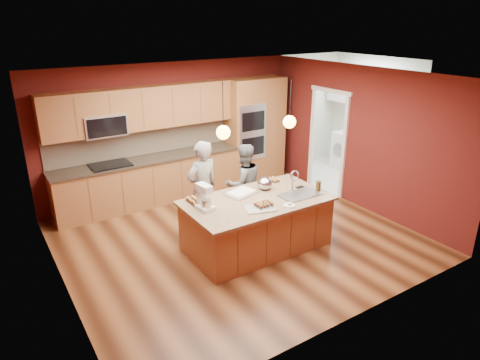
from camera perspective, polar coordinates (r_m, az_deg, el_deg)
floor at (r=7.31m, az=-0.37°, el=-7.77°), size 5.50×5.50×0.00m
ceiling at (r=6.46m, az=-0.43°, el=13.72°), size 5.50×5.50×0.00m
wall_back at (r=8.90m, az=-9.11°, el=6.61°), size 5.50×0.00×5.50m
wall_front at (r=5.00m, az=15.20°, el=-5.51°), size 5.50×0.00×5.50m
wall_left at (r=5.88m, az=-23.71°, el=-2.53°), size 0.00×5.00×5.00m
wall_right at (r=8.50m, az=15.53°, el=5.43°), size 0.00×5.00×5.00m
cabinet_run at (r=8.53m, az=-12.44°, el=3.19°), size 3.74×0.64×2.30m
oven_column at (r=9.56m, az=1.92°, el=6.63°), size 1.30×0.62×2.30m
doorway_trim at (r=9.09m, az=11.57°, el=4.80°), size 0.08×1.11×2.20m
laundry_room at (r=10.33m, az=17.01°, el=11.36°), size 2.60×2.70×2.70m
pendant_left at (r=6.02m, az=-2.24°, el=6.40°), size 0.20×0.20×0.80m
pendant_right at (r=6.68m, az=6.61°, el=7.74°), size 0.20×0.20×0.80m
island at (r=6.88m, az=2.34°, el=-5.69°), size 2.29×1.28×1.22m
person_left at (r=7.18m, az=-5.03°, el=-1.14°), size 0.66×0.48×1.65m
person_right at (r=7.60m, az=0.50°, el=-0.52°), size 0.77×0.64×1.47m
stand_mixer at (r=6.31m, az=-4.75°, el=-2.52°), size 0.24×0.31×0.39m
sheet_cake at (r=6.88m, az=0.17°, el=-1.71°), size 0.55×0.47×0.05m
cooling_rack at (r=6.37m, az=2.67°, el=-3.76°), size 0.53×0.45×0.02m
mixing_bowl at (r=7.05m, az=3.34°, el=-0.47°), size 0.25×0.25×0.21m
plate at (r=6.50m, az=6.61°, el=-3.38°), size 0.18×0.18×0.01m
tumbler at (r=7.11m, az=10.40°, el=-0.78°), size 0.08×0.08×0.16m
phone at (r=7.22m, az=7.97°, el=-0.93°), size 0.14×0.09×0.01m
cupcakes_left at (r=6.60m, az=-5.87°, el=-2.70°), size 0.25×0.33×0.07m
cupcakes_rack at (r=6.43m, az=3.17°, el=-3.16°), size 0.28×0.21×0.06m
cupcakes_right at (r=7.43m, az=4.53°, el=0.05°), size 0.14×0.21×0.06m
washer at (r=10.30m, az=17.35°, el=3.23°), size 0.77×0.79×1.09m
dryer at (r=10.83m, az=14.02°, el=3.86°), size 0.60×0.62×0.89m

